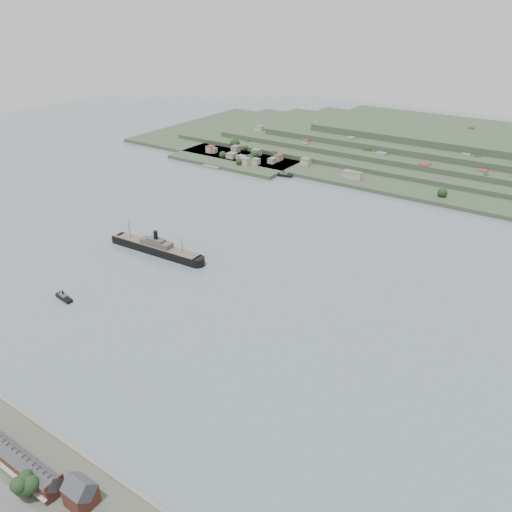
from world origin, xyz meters
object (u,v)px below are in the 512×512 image
Objects in this scene: terrace_row at (14,457)px; gabled_building at (80,492)px; fig_tree at (24,485)px; tugboat at (64,297)px; steamship at (153,247)px.

terrace_row is 37.74m from gabled_building.
tugboat is at bearing 138.26° from fig_tree.
fig_tree is (-19.45, -10.54, 1.22)m from gabled_building.
tugboat is at bearing 145.69° from gabled_building.
tugboat is (-95.35, 94.67, -5.19)m from terrace_row.
gabled_building is 0.15× the size of steamship.
terrace_row is 202.14m from steamship.
steamship is at bearing 127.66° from gabled_building.
fig_tree is (113.40, -101.19, 7.75)m from tugboat.
tugboat is at bearing 135.21° from terrace_row.
steamship is (-133.98, 173.59, -4.10)m from gabled_building.
tugboat is (1.13, -82.94, -2.44)m from steamship.
steamship is at bearing 90.78° from tugboat.
fig_tree reaches higher than terrace_row.
fig_tree is at bearing -58.12° from steamship.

